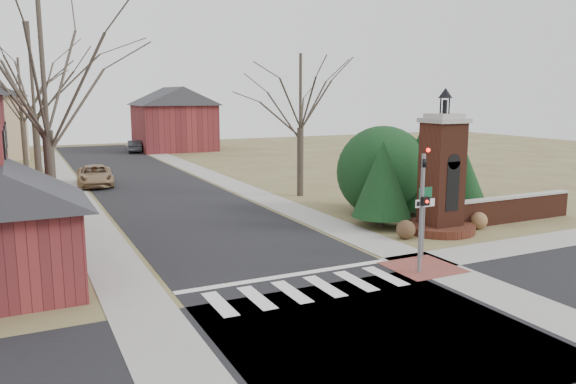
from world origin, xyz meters
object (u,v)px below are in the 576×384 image
traffic_signal_pole (422,201)px  pickup_truck (95,176)px  sign_post (425,208)px  brick_gate_monument (441,185)px  distant_car (134,146)px

traffic_signal_pole → pickup_truck: size_ratio=0.90×
traffic_signal_pole → pickup_truck: bearing=107.1°
traffic_signal_pole → sign_post: (1.29, 1.41, -0.64)m
sign_post → brick_gate_monument: (3.41, 3.01, 0.22)m
distant_car → pickup_truck: bearing=81.1°
sign_post → brick_gate_monument: bearing=41.4°
sign_post → distant_car: 45.39m
traffic_signal_pole → sign_post: 2.02m
sign_post → traffic_signal_pole: bearing=-132.4°
traffic_signal_pole → distant_car: traffic_signal_pole is taller
traffic_signal_pole → brick_gate_monument: bearing=43.2°
distant_car → traffic_signal_pole: bearing=99.6°
brick_gate_monument → pickup_truck: 24.10m
brick_gate_monument → distant_car: (-5.60, 42.31, -1.52)m
traffic_signal_pole → distant_car: bearing=91.1°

